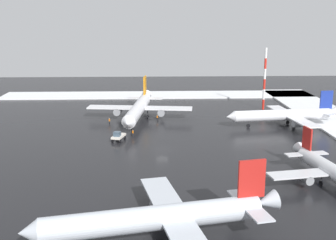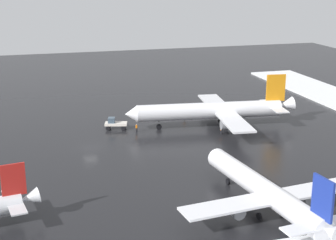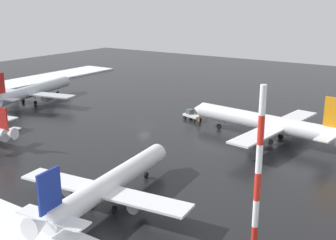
% 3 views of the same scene
% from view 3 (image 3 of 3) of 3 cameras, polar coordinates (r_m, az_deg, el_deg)
% --- Properties ---
extents(ground_plane, '(240.00, 240.00, 0.00)m').
position_cam_3_polar(ground_plane, '(97.29, -3.26, -0.76)').
color(ground_plane, black).
extents(airplane_far_rear, '(36.77, 30.61, 10.92)m').
position_cam_3_polar(airplane_far_rear, '(88.76, 13.24, -0.39)').
color(airplane_far_rear, white).
rests_on(airplane_far_rear, ground_plane).
extents(airplane_foreground_jet, '(26.43, 31.76, 9.43)m').
position_cam_3_polar(airplane_foreground_jet, '(60.28, -7.89, -8.51)').
color(airplane_foreground_jet, white).
rests_on(airplane_foreground_jet, ground_plane).
extents(airplane_distant_tail, '(28.56, 34.12, 10.20)m').
position_cam_3_polar(airplane_distant_tail, '(124.72, -17.79, 3.82)').
color(airplane_distant_tail, silver).
rests_on(airplane_distant_tail, ground_plane).
extents(pushback_tug, '(5.02, 3.37, 2.50)m').
position_cam_3_polar(pushback_tug, '(101.57, 3.22, 0.71)').
color(pushback_tug, silver).
rests_on(pushback_tug, ground_plane).
extents(ground_crew_beside_wing, '(0.36, 0.36, 1.71)m').
position_cam_3_polar(ground_crew_beside_wing, '(84.94, 11.64, -2.90)').
color(ground_crew_beside_wing, black).
rests_on(ground_crew_beside_wing, ground_plane).
extents(ground_crew_by_nose_gear, '(0.36, 0.36, 1.71)m').
position_cam_3_polar(ground_crew_by_nose_gear, '(97.03, 4.22, -0.23)').
color(ground_crew_by_nose_gear, black).
rests_on(ground_crew_by_nose_gear, ground_plane).
extents(ground_crew_near_tug, '(0.36, 0.36, 1.71)m').
position_cam_3_polar(ground_crew_near_tug, '(97.98, 12.70, -0.43)').
color(ground_crew_near_tug, black).
rests_on(ground_crew_near_tug, ground_plane).
extents(antenna_mast, '(0.70, 0.70, 19.57)m').
position_cam_3_polar(antenna_mast, '(47.20, 12.12, -7.02)').
color(antenna_mast, red).
rests_on(antenna_mast, ground_plane).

